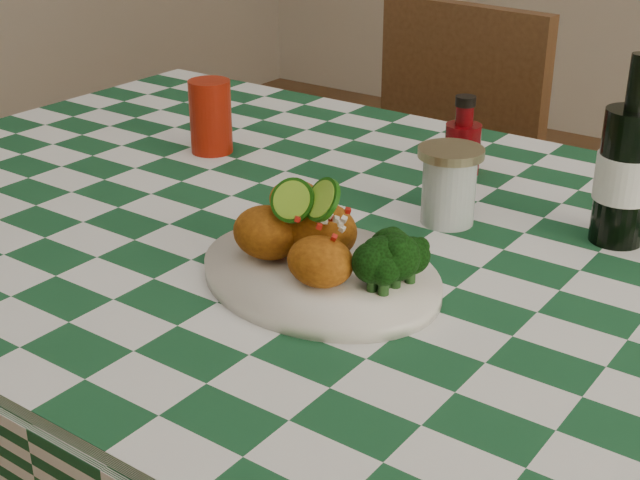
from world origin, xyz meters
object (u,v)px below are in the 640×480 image
Objects in this scene: dining_table at (342,460)px; mason_jar at (449,186)px; plate at (320,275)px; wooden_chair_left at (405,226)px; beer_bottle at (628,151)px; ketchup_bottle at (463,135)px; red_tumbler at (211,117)px; fried_chicken_pile at (314,225)px.

mason_jar is (0.10, 0.10, 0.45)m from dining_table.
mason_jar is (0.04, 0.25, 0.04)m from plate.
wooden_chair_left is at bearing 113.78° from dining_table.
dining_table is 6.67× the size of beer_bottle.
mason_jar is at bearing -67.69° from ketchup_bottle.
dining_table is at bearing -94.89° from ketchup_bottle.
red_tumbler is 0.49× the size of beer_bottle.
dining_table is 15.39× the size of mason_jar.
ketchup_bottle is at bearing 95.23° from plate.
red_tumbler is at bearing 146.20° from fried_chicken_pile.
plate reaches higher than dining_table.
wooden_chair_left is at bearing 124.67° from mason_jar.
red_tumbler is at bearing -176.30° from beer_bottle.
mason_jar is at bearing 81.53° from plate.
wooden_chair_left reaches higher than ketchup_bottle.
dining_table is 0.47m from mason_jar.
ketchup_bottle reaches higher than dining_table.
ketchup_bottle is at bearing 85.11° from dining_table.
dining_table is at bearing -150.29° from beer_bottle.
wooden_chair_left is at bearing 113.25° from fried_chicken_pile.
ketchup_bottle is at bearing 94.09° from fried_chicken_pile.
dining_table is 0.75m from wooden_chair_left.
beer_bottle is (0.21, 0.08, 0.07)m from mason_jar.
plate is 0.26m from mason_jar.
fried_chicken_pile is 0.25m from mason_jar.
beer_bottle reaches higher than mason_jar.
fried_chicken_pile is 1.37× the size of red_tumbler.
plate is 1.28× the size of beer_bottle.
mason_jar is 0.43× the size of beer_bottle.
wooden_chair_left is (-0.37, 0.83, -0.33)m from plate.
plate is 0.44m from ketchup_bottle.
fried_chicken_pile is at bearing -60.63° from wooden_chair_left.
mason_jar reaches higher than plate.
dining_table is at bearing -60.11° from wooden_chair_left.
fried_chicken_pile is 0.18× the size of wooden_chair_left.
mason_jar reaches higher than dining_table.
ketchup_bottle reaches higher than red_tumbler.
fried_chicken_pile is 0.44m from ketchup_bottle.
mason_jar is (0.05, 0.25, -0.02)m from fried_chicken_pile.
ketchup_bottle is (0.02, 0.29, 0.46)m from dining_table.
ketchup_bottle is (0.39, 0.15, 0.00)m from red_tumbler.
mason_jar is 0.23m from beer_bottle.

